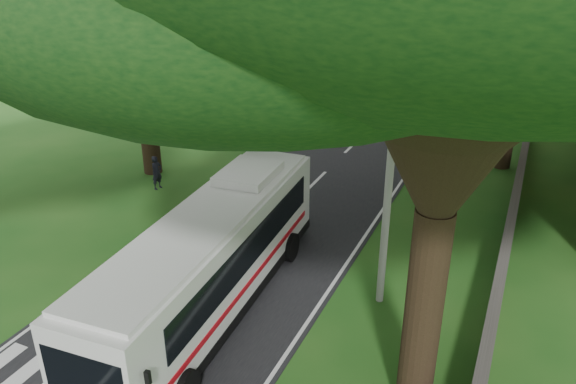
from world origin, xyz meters
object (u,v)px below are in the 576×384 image
at_px(pedestrian, 157,173).
at_px(coach_bus, 212,258).
at_px(pole_far, 506,19).
at_px(distant_car_c, 464,38).
at_px(distant_car_b, 431,37).
at_px(distant_car_a, 425,57).
at_px(pole_mid, 477,60).
at_px(pole_near, 389,184).

bearing_deg(pedestrian, coach_bus, -125.76).
xyz_separation_m(pole_far, distant_car_c, (-4.70, 10.34, -3.51)).
bearing_deg(pole_far, distant_car_c, 114.45).
bearing_deg(distant_car_b, distant_car_a, -96.04).
height_order(distant_car_a, distant_car_c, distant_car_a).
bearing_deg(distant_car_a, pole_far, -148.47).
height_order(pole_mid, distant_car_b, pole_mid).
relative_size(distant_car_c, pedestrian, 2.72).
distance_m(distant_car_a, distant_car_c, 13.24).
distance_m(pole_far, pedestrian, 37.72).
xyz_separation_m(pole_mid, distant_car_c, (-4.70, 30.34, -3.51)).
relative_size(distant_car_a, distant_car_b, 1.09).
height_order(distant_car_b, distant_car_c, distant_car_b).
height_order(pole_far, pedestrian, pole_far).
bearing_deg(pole_near, distant_car_c, 95.33).
height_order(coach_bus, distant_car_b, coach_bus).
distance_m(pole_near, distant_car_c, 50.68).
relative_size(pole_mid, distant_car_a, 1.81).
xyz_separation_m(pole_mid, distant_car_b, (-8.12, 29.11, -3.48)).
relative_size(distant_car_a, distant_car_c, 1.00).
height_order(pole_near, distant_car_c, pole_near).
bearing_deg(pedestrian, pole_near, -102.21).
bearing_deg(pole_far, distant_car_a, -155.99).
distance_m(pole_near, pole_far, 40.00).
bearing_deg(distant_car_c, pedestrian, 100.12).
height_order(pole_far, distant_car_a, pole_far).
xyz_separation_m(coach_bus, distant_car_b, (-3.42, 51.70, -1.15)).
height_order(distant_car_c, pedestrian, pedestrian).
xyz_separation_m(pole_near, pedestrian, (-12.03, 4.41, -3.37)).
relative_size(pole_mid, pole_far, 1.00).
xyz_separation_m(pole_near, pole_mid, (0.00, 20.00, 0.00)).
distance_m(distant_car_b, pedestrian, 44.87).
bearing_deg(distant_car_a, distant_car_c, -89.41).
xyz_separation_m(pole_far, distant_car_a, (-6.30, -2.81, -3.40)).
relative_size(pole_far, distant_car_b, 1.96).
bearing_deg(distant_car_b, pole_mid, -89.14).
distance_m(pole_far, distant_car_c, 11.89).
distance_m(pole_mid, coach_bus, 23.19).
bearing_deg(pole_far, pedestrian, -108.68).
bearing_deg(pole_mid, distant_car_a, 110.12).
relative_size(pole_mid, pedestrian, 4.94).
relative_size(pole_near, pedestrian, 4.94).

